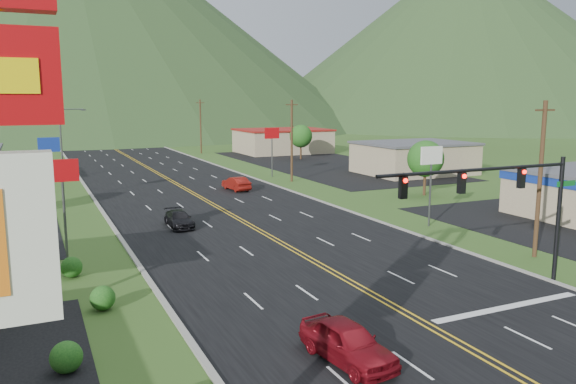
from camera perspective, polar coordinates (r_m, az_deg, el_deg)
name	(u,v)px	position (r m, az deg, el deg)	size (l,w,h in m)	color
traffic_signal	(506,192)	(31.04, 21.27, -0.02)	(13.10, 0.43, 7.00)	black
streetlight_west	(64,138)	(77.46, -21.83, 5.13)	(3.28, 0.25, 9.00)	#59595E
building_east_mid	(414,158)	(78.78, 12.68, 3.43)	(14.40, 11.40, 4.30)	tan
building_east_far	(283,141)	(106.86, -0.56, 5.23)	(16.40, 12.40, 4.50)	tan
pole_sign_west_a	(62,181)	(37.58, -21.95, 1.06)	(2.00, 0.18, 6.40)	#59595E
pole_sign_west_b	(49,151)	(59.44, -23.09, 3.82)	(2.00, 0.18, 6.40)	#59595E
pole_sign_east_a	(431,164)	(45.69, 14.35, 2.82)	(2.00, 0.18, 6.40)	#59595E
pole_sign_east_b	(272,138)	(73.25, -1.64, 5.49)	(2.00, 0.18, 6.40)	#59595E
tree_east_a	(426,159)	(60.72, 13.80, 3.30)	(3.84, 3.84, 5.82)	#382314
tree_east_b	(301,136)	(95.06, 1.32, 5.69)	(3.84, 3.84, 5.82)	#382314
utility_pole_a	(540,178)	(38.88, 24.23, 1.28)	(1.60, 0.28, 10.00)	#382314
utility_pole_b	(292,140)	(68.89, 0.38, 5.30)	(1.60, 0.28, 10.00)	#382314
utility_pole_c	(201,126)	(106.41, -8.87, 6.64)	(1.60, 0.28, 10.00)	#382314
utility_pole_d	(156,119)	(145.25, -13.26, 7.22)	(1.60, 0.28, 10.00)	#382314
mountain_n	(67,9)	(230.04, -21.57, 16.89)	(220.00, 220.00, 85.00)	#1E3719
mountain_ne	(464,37)	(246.98, 17.47, 14.79)	(180.00, 180.00, 70.00)	#1E3719
car_red_near	(347,343)	(22.51, 6.06, -15.00)	(1.86, 4.63, 1.58)	maroon
car_dark_mid	(179,220)	(45.40, -11.00, -2.76)	(1.76, 4.32, 1.25)	black
car_red_far	(236,184)	(62.78, -5.28, 0.84)	(1.58, 4.53, 1.49)	maroon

